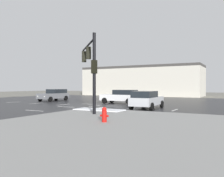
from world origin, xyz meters
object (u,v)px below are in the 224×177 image
at_px(traffic_signal_mast, 90,61).
at_px(sedan_grey, 54,95).
at_px(fire_hydrant, 104,114).
at_px(sedan_white, 121,96).
at_px(sedan_silver, 147,99).

height_order(traffic_signal_mast, sedan_grey, traffic_signal_mast).
distance_m(fire_hydrant, sedan_white, 15.00).
relative_size(sedan_grey, sedan_silver, 0.99).
bearing_deg(fire_hydrant, traffic_signal_mast, 131.71).
height_order(fire_hydrant, sedan_white, sedan_white).
distance_m(traffic_signal_mast, sedan_white, 10.57).
distance_m(fire_hydrant, sedan_grey, 21.29).
xyz_separation_m(traffic_signal_mast, fire_hydrant, (3.52, -3.95, -3.34)).
bearing_deg(fire_hydrant, sedan_silver, 96.48).
distance_m(sedan_grey, sedan_white, 10.27).
xyz_separation_m(traffic_signal_mast, sedan_grey, (-12.58, 9.96, -3.02)).
relative_size(fire_hydrant, sedan_grey, 0.17).
relative_size(fire_hydrant, sedan_white, 0.17).
xyz_separation_m(fire_hydrant, sedan_silver, (-1.04, 9.19, 0.32)).
bearing_deg(sedan_white, sedan_silver, 135.69).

